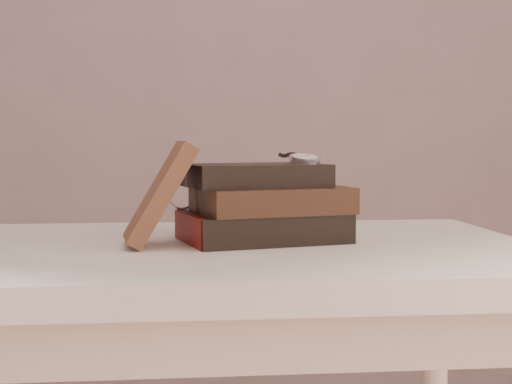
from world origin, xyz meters
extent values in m
cube|color=gray|center=(0.00, 1.75, 1.35)|extent=(3.50, 0.02, 2.70)
cube|color=silver|center=(0.00, 0.35, 0.73)|extent=(1.00, 0.60, 0.04)
cube|color=white|center=(0.00, 0.35, 0.67)|extent=(0.88, 0.49, 0.08)
cube|color=black|center=(0.10, 0.38, 0.77)|extent=(0.27, 0.22, 0.04)
cube|color=beige|center=(0.10, 0.38, 0.77)|extent=(0.26, 0.20, 0.03)
cube|color=gold|center=(-0.02, 0.37, 0.77)|extent=(0.01, 0.01, 0.04)
cube|color=#650A09|center=(-0.01, 0.35, 0.77)|extent=(0.05, 0.15, 0.04)
cube|color=black|center=(0.11, 0.37, 0.81)|extent=(0.25, 0.20, 0.04)
cube|color=beige|center=(0.11, 0.38, 0.81)|extent=(0.24, 0.19, 0.03)
cube|color=gold|center=(0.00, 0.37, 0.81)|extent=(0.01, 0.01, 0.04)
cube|color=black|center=(0.09, 0.39, 0.85)|extent=(0.23, 0.19, 0.03)
cube|color=beige|center=(0.09, 0.39, 0.85)|extent=(0.23, 0.18, 0.03)
cube|color=gold|center=(-0.02, 0.38, 0.85)|extent=(0.01, 0.01, 0.03)
cube|color=#44271A|center=(-0.06, 0.34, 0.83)|extent=(0.12, 0.11, 0.15)
cylinder|color=silver|center=(0.16, 0.38, 0.87)|extent=(0.06, 0.06, 0.02)
cylinder|color=white|center=(0.16, 0.38, 0.88)|extent=(0.05, 0.05, 0.01)
torus|color=silver|center=(0.16, 0.38, 0.88)|extent=(0.06, 0.06, 0.01)
cylinder|color=silver|center=(0.16, 0.41, 0.87)|extent=(0.01, 0.01, 0.01)
cube|color=black|center=(0.16, 0.39, 0.88)|extent=(0.00, 0.01, 0.00)
cube|color=black|center=(0.17, 0.38, 0.88)|extent=(0.01, 0.00, 0.00)
sphere|color=black|center=(0.16, 0.42, 0.88)|extent=(0.01, 0.01, 0.01)
sphere|color=black|center=(0.15, 0.43, 0.88)|extent=(0.01, 0.01, 0.01)
sphere|color=black|center=(0.15, 0.44, 0.88)|extent=(0.01, 0.01, 0.01)
sphere|color=black|center=(0.15, 0.46, 0.88)|extent=(0.01, 0.01, 0.01)
sphere|color=black|center=(0.15, 0.47, 0.88)|extent=(0.01, 0.01, 0.01)
sphere|color=black|center=(0.14, 0.49, 0.88)|extent=(0.01, 0.01, 0.01)
sphere|color=black|center=(0.14, 0.50, 0.88)|extent=(0.01, 0.01, 0.01)
torus|color=silver|center=(-0.03, 0.42, 0.82)|extent=(0.05, 0.03, 0.05)
torus|color=silver|center=(0.02, 0.44, 0.82)|extent=(0.05, 0.03, 0.05)
cylinder|color=silver|center=(0.00, 0.43, 0.82)|extent=(0.01, 0.01, 0.00)
cylinder|color=silver|center=(-0.06, 0.47, 0.81)|extent=(0.03, 0.10, 0.03)
cylinder|color=silver|center=(0.03, 0.49, 0.81)|extent=(0.03, 0.10, 0.03)
camera|label=1|loc=(-0.02, -0.73, 0.90)|focal=51.42mm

